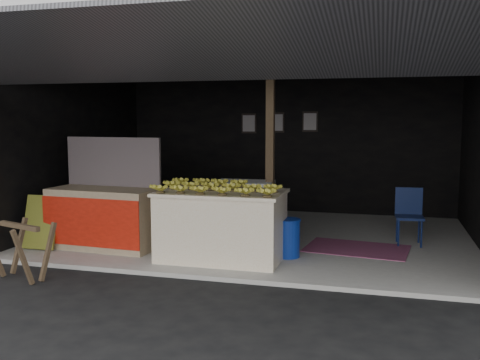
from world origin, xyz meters
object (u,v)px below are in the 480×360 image
(banana_table, at_px, (222,225))
(water_barrel, at_px, (288,239))
(white_crate, at_px, (244,212))
(sawhorse, at_px, (20,245))
(neighbor_stall, at_px, (104,215))
(plastic_chair, at_px, (409,211))

(banana_table, relative_size, water_barrel, 3.38)
(banana_table, relative_size, white_crate, 1.77)
(banana_table, relative_size, sawhorse, 2.16)
(banana_table, xyz_separation_m, neighbor_stall, (-1.92, 0.16, 0.02))
(banana_table, bearing_deg, sawhorse, -147.42)
(banana_table, height_order, water_barrel, banana_table)
(neighbor_stall, xyz_separation_m, sawhorse, (-0.28, -1.58, -0.11))
(neighbor_stall, bearing_deg, sawhorse, -96.31)
(sawhorse, bearing_deg, neighbor_stall, 98.33)
(sawhorse, height_order, plastic_chair, plastic_chair)
(white_crate, xyz_separation_m, plastic_chair, (2.50, 0.65, 0.02))
(white_crate, distance_m, neighbor_stall, 2.15)
(banana_table, distance_m, white_crate, 1.00)
(banana_table, xyz_separation_m, white_crate, (0.06, 1.00, 0.01))
(neighbor_stall, distance_m, water_barrel, 2.80)
(neighbor_stall, distance_m, plastic_chair, 4.72)
(water_barrel, bearing_deg, sawhorse, -149.94)
(white_crate, bearing_deg, neighbor_stall, -159.54)
(banana_table, distance_m, water_barrel, 0.97)
(banana_table, height_order, white_crate, white_crate)
(water_barrel, relative_size, plastic_chair, 0.59)
(neighbor_stall, height_order, water_barrel, neighbor_stall)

